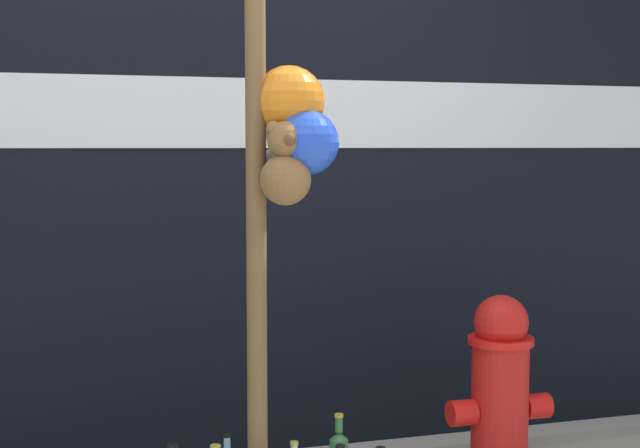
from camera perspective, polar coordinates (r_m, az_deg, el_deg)
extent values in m
cube|color=black|center=(4.21, -6.74, 9.90)|extent=(10.00, 0.20, 3.58)
cube|color=silver|center=(4.19, -0.45, 6.94)|extent=(3.88, 0.01, 0.31)
cylinder|color=brown|center=(3.14, -4.04, 2.97)|extent=(0.07, 0.07, 2.64)
sphere|color=orange|center=(3.19, -1.97, 7.67)|extent=(0.25, 0.25, 0.25)
sphere|color=green|center=(3.22, -1.51, 6.27)|extent=(0.20, 0.20, 0.20)
sphere|color=blue|center=(3.12, -0.85, 5.14)|extent=(0.22, 0.22, 0.22)
sphere|color=brown|center=(3.06, -2.19, 2.79)|extent=(0.17, 0.17, 0.17)
sphere|color=brown|center=(3.06, -2.19, 5.31)|extent=(0.13, 0.13, 0.13)
sphere|color=brown|center=(3.05, -2.94, 6.01)|extent=(0.05, 0.05, 0.05)
sphere|color=brown|center=(3.07, -1.46, 6.01)|extent=(0.05, 0.05, 0.05)
sphere|color=brown|center=(3.01, -1.93, 5.31)|extent=(0.04, 0.04, 0.04)
sphere|color=silver|center=(3.22, -2.43, 3.50)|extent=(0.17, 0.17, 0.17)
sphere|color=silver|center=(3.22, -2.44, 5.80)|extent=(0.12, 0.12, 0.12)
sphere|color=silver|center=(3.21, -3.12, 6.45)|extent=(0.05, 0.05, 0.05)
sphere|color=silver|center=(3.23, -1.77, 6.44)|extent=(0.05, 0.05, 0.05)
sphere|color=#9D9992|center=(3.17, -2.21, 5.81)|extent=(0.04, 0.04, 0.04)
cylinder|color=red|center=(3.91, 11.21, -11.78)|extent=(0.24, 0.24, 0.61)
cylinder|color=red|center=(3.83, 11.29, -7.18)|extent=(0.27, 0.27, 0.03)
sphere|color=red|center=(3.82, 11.31, -6.06)|extent=(0.22, 0.22, 0.22)
cylinder|color=red|center=(3.83, 8.92, -11.64)|extent=(0.11, 0.11, 0.11)
cylinder|color=red|center=(3.99, 13.43, -11.05)|extent=(0.11, 0.11, 0.11)
cylinder|color=gold|center=(3.35, -1.63, -13.60)|extent=(0.03, 0.03, 0.01)
cylinder|color=black|center=(3.48, 1.30, -13.80)|extent=(0.04, 0.04, 0.01)
cylinder|color=black|center=(3.56, -5.86, -13.08)|extent=(0.03, 0.03, 0.01)
cone|color=#337038|center=(3.58, 1.19, -13.15)|extent=(0.07, 0.07, 0.03)
cylinder|color=#337038|center=(3.56, 1.20, -12.48)|extent=(0.03, 0.03, 0.06)
cylinder|color=gold|center=(3.55, 1.20, -11.93)|extent=(0.03, 0.03, 0.01)
cylinder|color=gold|center=(3.29, -6.59, -13.73)|extent=(0.04, 0.04, 0.01)
cylinder|color=black|center=(3.40, -9.24, -13.56)|extent=(0.04, 0.04, 0.01)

